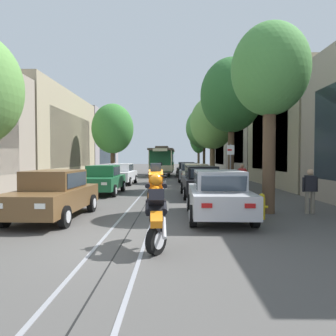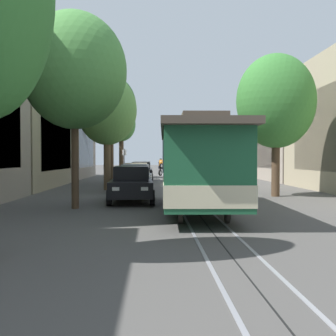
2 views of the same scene
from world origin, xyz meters
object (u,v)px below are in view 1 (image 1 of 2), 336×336
(street_tree_kerb_right_mid, at_px, (213,123))
(street_tree_kerb_right_fourth, at_px, (204,128))
(motorcycle_with_rider, at_px, (156,204))
(parked_car_black_second_right, at_px, (201,181))
(parked_car_beige_mid_right, at_px, (196,175))
(parked_car_black_fifth_right, at_px, (186,170))
(parked_car_green_second_left, at_px, (103,179))
(parked_car_grey_fourth_right, at_px, (190,172))
(street_sign_post, at_px, (230,164))
(pedestrian_on_left_pavement, at_px, (242,177))
(parked_car_brown_near_left, at_px, (54,194))
(street_tree_kerb_right_second, at_px, (231,96))
(cable_car_trolley, at_px, (163,161))
(pedestrian_on_right_pavement, at_px, (310,189))
(parked_car_white_mid_left, at_px, (121,174))
(street_tree_kerb_right_near, at_px, (270,72))
(parked_car_silver_near_right, at_px, (218,194))
(street_tree_kerb_left_second, at_px, (113,129))
(street_tree_kerb_right_far, at_px, (199,136))
(fire_hydrant, at_px, (262,206))

(street_tree_kerb_right_mid, distance_m, street_tree_kerb_right_fourth, 8.83)
(street_tree_kerb_right_mid, height_order, motorcycle_with_rider, street_tree_kerb_right_mid)
(parked_car_black_second_right, xyz_separation_m, parked_car_beige_mid_right, (0.14, 5.56, 0.00))
(parked_car_black_fifth_right, bearing_deg, street_tree_kerb_right_fourth, 47.46)
(parked_car_green_second_left, height_order, parked_car_grey_fourth_right, same)
(street_sign_post, bearing_deg, pedestrian_on_left_pavement, 63.52)
(parked_car_brown_near_left, relative_size, street_tree_kerb_right_second, 0.54)
(parked_car_grey_fourth_right, bearing_deg, street_sign_post, -82.41)
(parked_car_grey_fourth_right, bearing_deg, street_tree_kerb_right_mid, -31.05)
(cable_car_trolley, height_order, pedestrian_on_right_pavement, cable_car_trolley)
(parked_car_white_mid_left, bearing_deg, motorcycle_with_rider, -77.87)
(parked_car_beige_mid_right, height_order, parked_car_grey_fourth_right, same)
(parked_car_white_mid_left, height_order, street_tree_kerb_right_near, street_tree_kerb_right_near)
(parked_car_silver_near_right, height_order, street_tree_kerb_right_mid, street_tree_kerb_right_mid)
(street_tree_kerb_left_second, xyz_separation_m, motorcycle_with_rider, (5.43, -22.78, -3.80))
(parked_car_silver_near_right, bearing_deg, parked_car_beige_mid_right, 89.49)
(parked_car_black_second_right, relative_size, pedestrian_on_left_pavement, 2.69)
(street_tree_kerb_right_mid, relative_size, street_tree_kerb_right_fourth, 0.93)
(street_tree_kerb_left_second, height_order, street_tree_kerb_right_mid, street_tree_kerb_left_second)
(street_tree_kerb_right_fourth, relative_size, cable_car_trolley, 0.82)
(street_tree_kerb_right_far, height_order, motorcycle_with_rider, street_tree_kerb_right_far)
(fire_hydrant, bearing_deg, motorcycle_with_rider, -134.02)
(cable_car_trolley, relative_size, pedestrian_on_right_pavement, 5.74)
(parked_car_green_second_left, distance_m, parked_car_black_fifth_right, 15.52)
(street_sign_post, bearing_deg, street_tree_kerb_left_second, 121.64)
(street_tree_kerb_right_second, height_order, cable_car_trolley, street_tree_kerb_right_second)
(parked_car_silver_near_right, bearing_deg, parked_car_white_mid_left, 112.42)
(parked_car_green_second_left, relative_size, pedestrian_on_left_pavement, 2.67)
(street_tree_kerb_left_second, xyz_separation_m, street_tree_kerb_right_near, (9.24, -18.29, 0.27))
(parked_car_grey_fourth_right, bearing_deg, parked_car_silver_near_right, -89.83)
(motorcycle_with_rider, distance_m, pedestrian_on_right_pavement, 6.85)
(parked_car_white_mid_left, distance_m, cable_car_trolley, 12.47)
(parked_car_black_second_right, distance_m, cable_car_trolley, 19.74)
(parked_car_brown_near_left, distance_m, parked_car_black_fifth_right, 22.23)
(parked_car_brown_near_left, xyz_separation_m, street_tree_kerb_left_second, (-1.87, 19.40, 3.98))
(parked_car_black_fifth_right, distance_m, street_tree_kerb_right_mid, 7.93)
(parked_car_beige_mid_right, height_order, street_tree_kerb_right_second, street_tree_kerb_right_second)
(street_tree_kerb_right_fourth, bearing_deg, parked_car_black_second_right, -96.18)
(street_tree_kerb_right_second, height_order, motorcycle_with_rider, street_tree_kerb_right_second)
(street_tree_kerb_right_second, xyz_separation_m, motorcycle_with_rider, (-3.94, -12.44, -4.84))
(parked_car_brown_near_left, xyz_separation_m, pedestrian_on_left_pavement, (7.83, 7.46, 0.12))
(parked_car_white_mid_left, relative_size, street_tree_kerb_right_near, 0.65)
(parked_car_black_second_right, bearing_deg, street_tree_kerb_left_second, 117.94)
(parked_car_white_mid_left, height_order, street_sign_post, street_sign_post)
(cable_car_trolley, bearing_deg, parked_car_black_second_right, -82.35)
(street_tree_kerb_right_second, bearing_deg, street_tree_kerb_right_near, -90.92)
(parked_car_brown_near_left, height_order, fire_hydrant, parked_car_brown_near_left)
(parked_car_white_mid_left, relative_size, street_sign_post, 1.64)
(pedestrian_on_left_pavement, distance_m, street_sign_post, 2.46)
(parked_car_silver_near_right, distance_m, motorcycle_with_rider, 3.92)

